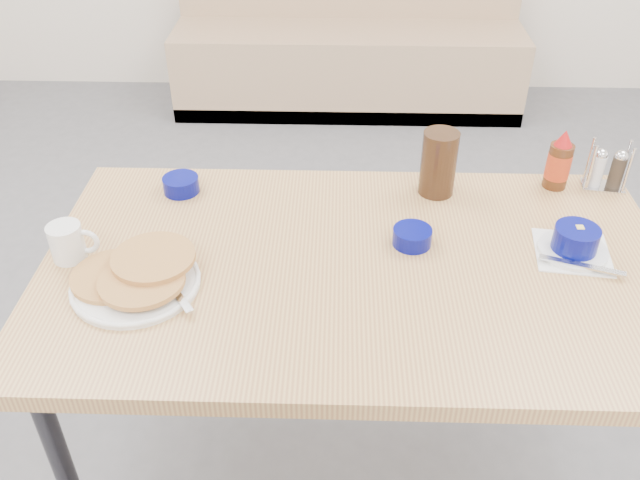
{
  "coord_description": "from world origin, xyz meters",
  "views": [
    {
      "loc": [
        -0.05,
        -0.93,
        1.68
      ],
      "look_at": [
        -0.08,
        0.25,
        0.82
      ],
      "focal_mm": 38.0,
      "sensor_mm": 36.0,
      "label": 1
    }
  ],
  "objects_px": {
    "coffee_mug": "(68,242)",
    "grits_setting": "(575,243)",
    "dining_table": "(357,285)",
    "butter_bowl": "(412,237)",
    "condiment_caddy": "(607,172)",
    "pancake_plate": "(136,277)",
    "creamer_bowl": "(181,185)",
    "amber_tumbler": "(439,163)",
    "syrup_bottle": "(559,163)",
    "booth_bench": "(348,41)"
  },
  "relations": [
    {
      "from": "coffee_mug",
      "to": "grits_setting",
      "type": "height_order",
      "value": "coffee_mug"
    },
    {
      "from": "dining_table",
      "to": "butter_bowl",
      "type": "bearing_deg",
      "value": 31.08
    },
    {
      "from": "grits_setting",
      "to": "condiment_caddy",
      "type": "bearing_deg",
      "value": 61.73
    },
    {
      "from": "butter_bowl",
      "to": "pancake_plate",
      "type": "bearing_deg",
      "value": -164.61
    },
    {
      "from": "creamer_bowl",
      "to": "amber_tumbler",
      "type": "distance_m",
      "value": 0.65
    },
    {
      "from": "condiment_caddy",
      "to": "pancake_plate",
      "type": "bearing_deg",
      "value": -150.3
    },
    {
      "from": "syrup_bottle",
      "to": "amber_tumbler",
      "type": "bearing_deg",
      "value": -173.02
    },
    {
      "from": "pancake_plate",
      "to": "grits_setting",
      "type": "relative_size",
      "value": 1.45
    },
    {
      "from": "booth_bench",
      "to": "creamer_bowl",
      "type": "relative_size",
      "value": 20.85
    },
    {
      "from": "grits_setting",
      "to": "syrup_bottle",
      "type": "xyz_separation_m",
      "value": [
        0.03,
        0.29,
        0.04
      ]
    },
    {
      "from": "coffee_mug",
      "to": "amber_tumbler",
      "type": "distance_m",
      "value": 0.89
    },
    {
      "from": "booth_bench",
      "to": "dining_table",
      "type": "bearing_deg",
      "value": -90.0
    },
    {
      "from": "grits_setting",
      "to": "dining_table",
      "type": "bearing_deg",
      "value": -174.06
    },
    {
      "from": "pancake_plate",
      "to": "creamer_bowl",
      "type": "relative_size",
      "value": 3.05
    },
    {
      "from": "butter_bowl",
      "to": "amber_tumbler",
      "type": "xyz_separation_m",
      "value": [
        0.08,
        0.23,
        0.06
      ]
    },
    {
      "from": "coffee_mug",
      "to": "syrup_bottle",
      "type": "bearing_deg",
      "value": 16.41
    },
    {
      "from": "dining_table",
      "to": "amber_tumbler",
      "type": "xyz_separation_m",
      "value": [
        0.2,
        0.3,
        0.15
      ]
    },
    {
      "from": "pancake_plate",
      "to": "creamer_bowl",
      "type": "height_order",
      "value": "pancake_plate"
    },
    {
      "from": "syrup_bottle",
      "to": "pancake_plate",
      "type": "bearing_deg",
      "value": -156.46
    },
    {
      "from": "booth_bench",
      "to": "syrup_bottle",
      "type": "relative_size",
      "value": 11.9
    },
    {
      "from": "coffee_mug",
      "to": "amber_tumbler",
      "type": "bearing_deg",
      "value": 19.7
    },
    {
      "from": "condiment_caddy",
      "to": "syrup_bottle",
      "type": "relative_size",
      "value": 0.79
    },
    {
      "from": "butter_bowl",
      "to": "amber_tumbler",
      "type": "bearing_deg",
      "value": 70.86
    },
    {
      "from": "dining_table",
      "to": "syrup_bottle",
      "type": "bearing_deg",
      "value": 33.48
    },
    {
      "from": "coffee_mug",
      "to": "condiment_caddy",
      "type": "bearing_deg",
      "value": 14.86
    },
    {
      "from": "coffee_mug",
      "to": "pancake_plate",
      "type": "bearing_deg",
      "value": -27.79
    },
    {
      "from": "pancake_plate",
      "to": "coffee_mug",
      "type": "bearing_deg",
      "value": 152.21
    },
    {
      "from": "butter_bowl",
      "to": "booth_bench",
      "type": "bearing_deg",
      "value": 92.91
    },
    {
      "from": "coffee_mug",
      "to": "condiment_caddy",
      "type": "xyz_separation_m",
      "value": [
        1.28,
        0.34,
        0.0
      ]
    },
    {
      "from": "dining_table",
      "to": "syrup_bottle",
      "type": "relative_size",
      "value": 8.77
    },
    {
      "from": "booth_bench",
      "to": "syrup_bottle",
      "type": "height_order",
      "value": "booth_bench"
    },
    {
      "from": "amber_tumbler",
      "to": "butter_bowl",
      "type": "bearing_deg",
      "value": -109.14
    },
    {
      "from": "coffee_mug",
      "to": "butter_bowl",
      "type": "height_order",
      "value": "coffee_mug"
    },
    {
      "from": "pancake_plate",
      "to": "grits_setting",
      "type": "height_order",
      "value": "grits_setting"
    },
    {
      "from": "booth_bench",
      "to": "butter_bowl",
      "type": "bearing_deg",
      "value": -87.09
    },
    {
      "from": "dining_table",
      "to": "creamer_bowl",
      "type": "bearing_deg",
      "value": 147.44
    },
    {
      "from": "syrup_bottle",
      "to": "butter_bowl",
      "type": "bearing_deg",
      "value": -145.77
    },
    {
      "from": "pancake_plate",
      "to": "condiment_caddy",
      "type": "distance_m",
      "value": 1.19
    },
    {
      "from": "creamer_bowl",
      "to": "condiment_caddy",
      "type": "relative_size",
      "value": 0.72
    },
    {
      "from": "condiment_caddy",
      "to": "creamer_bowl",
      "type": "bearing_deg",
      "value": -168.51
    },
    {
      "from": "pancake_plate",
      "to": "syrup_bottle",
      "type": "bearing_deg",
      "value": 23.54
    },
    {
      "from": "butter_bowl",
      "to": "dining_table",
      "type": "bearing_deg",
      "value": -148.92
    },
    {
      "from": "dining_table",
      "to": "condiment_caddy",
      "type": "height_order",
      "value": "condiment_caddy"
    },
    {
      "from": "butter_bowl",
      "to": "condiment_caddy",
      "type": "distance_m",
      "value": 0.58
    },
    {
      "from": "booth_bench",
      "to": "butter_bowl",
      "type": "distance_m",
      "value": 2.5
    },
    {
      "from": "booth_bench",
      "to": "butter_bowl",
      "type": "xyz_separation_m",
      "value": [
        0.13,
        -2.46,
        0.43
      ]
    },
    {
      "from": "creamer_bowl",
      "to": "condiment_caddy",
      "type": "height_order",
      "value": "condiment_caddy"
    },
    {
      "from": "butter_bowl",
      "to": "amber_tumbler",
      "type": "height_order",
      "value": "amber_tumbler"
    },
    {
      "from": "dining_table",
      "to": "coffee_mug",
      "type": "xyz_separation_m",
      "value": [
        -0.64,
        0.0,
        0.11
      ]
    },
    {
      "from": "booth_bench",
      "to": "amber_tumbler",
      "type": "xyz_separation_m",
      "value": [
        0.2,
        -2.23,
        0.49
      ]
    }
  ]
}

